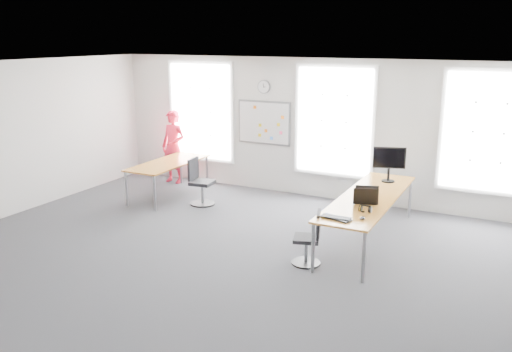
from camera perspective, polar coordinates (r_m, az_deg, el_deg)
The scene contains 22 objects.
floor at distance 8.62m, azimuth -2.75°, elevation -9.02°, with size 10.00×10.00×0.00m, color #2A2A2E.
ceiling at distance 7.91m, azimuth -3.02°, elevation 11.32°, with size 10.00×10.00×0.00m, color silver.
wall_back at distance 11.70m, azimuth 6.87°, elevation 4.90°, with size 10.00×10.00×0.00m, color silver.
wall_front at distance 5.22m, azimuth -25.36°, elevation -8.79°, with size 10.00×10.00×0.00m, color silver.
wall_left at distance 11.42m, azimuth -25.31°, elevation 3.35°, with size 10.00×10.00×0.00m, color silver.
window_left at distance 12.96m, azimuth -5.78°, elevation 6.76°, with size 1.60×0.06×2.20m, color white.
window_mid at distance 11.55m, azimuth 8.25°, elevation 5.73°, with size 1.60×0.06×2.20m, color white.
window_right at distance 10.98m, azimuth 23.27°, elevation 4.24°, with size 1.60×0.06×2.20m, color white.
desk_right at distance 9.37m, azimuth 11.80°, elevation -2.42°, with size 0.89×3.34×0.81m.
desk_left at distance 11.97m, azimuth -9.21°, elevation 1.15°, with size 0.84×2.11×0.77m.
chair_right at distance 8.44m, azimuth 5.67°, elevation -6.84°, with size 0.48×0.48×0.86m.
chair_left at distance 11.38m, azimuth -5.94°, elevation -0.88°, with size 0.52×0.52×0.98m.
person at distance 13.09m, azimuth -8.68°, elevation 3.06°, with size 0.63×0.42×1.74m, color #EA203E.
whiteboard at distance 12.19m, azimuth 0.83°, elevation 5.63°, with size 1.20×0.03×0.90m, color silver.
wall_clock at distance 12.09m, azimuth 0.84°, elevation 9.37°, with size 0.30×0.30×0.04m, color gray.
keyboard at distance 8.13m, azimuth 8.43°, elevation -4.41°, with size 0.47×0.17×0.02m, color black.
mouse at distance 8.16m, azimuth 11.13°, elevation -4.38°, with size 0.08×0.12×0.05m, color black.
lens_cap at distance 8.51m, azimuth 11.20°, elevation -3.72°, with size 0.06×0.06×0.01m, color black.
headphones at distance 8.51m, azimuth 11.39°, elevation -3.39°, with size 0.19×0.10×0.11m.
laptop_sleeve at distance 8.84m, azimuth 11.50°, elevation -2.06°, with size 0.38×0.30×0.30m.
paper_stack at distance 9.44m, azimuth 11.70°, elevation -1.62°, with size 0.30×0.23×0.10m, color beige.
monitor at distance 10.25m, azimuth 13.83°, elevation 1.53°, with size 0.58×0.24×0.66m.
Camera 1 is at (3.92, -6.85, 3.45)m, focal length 38.00 mm.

